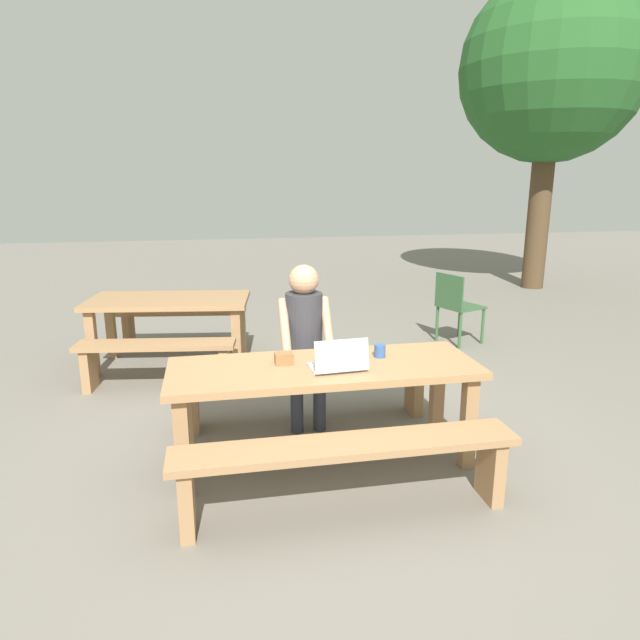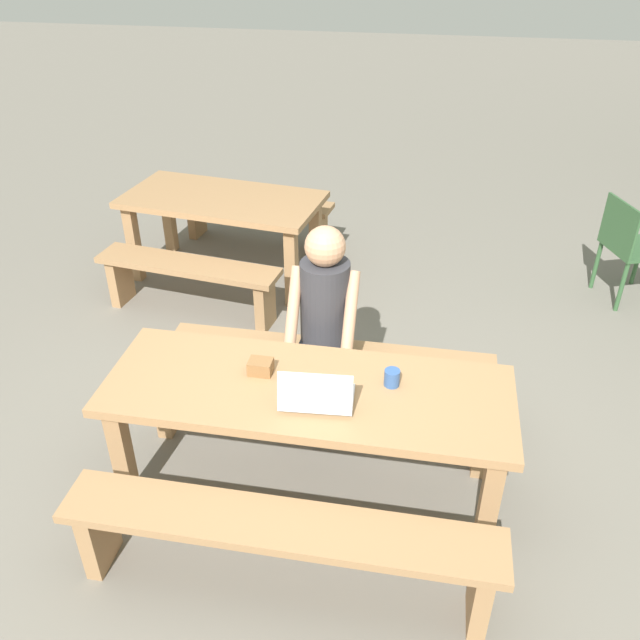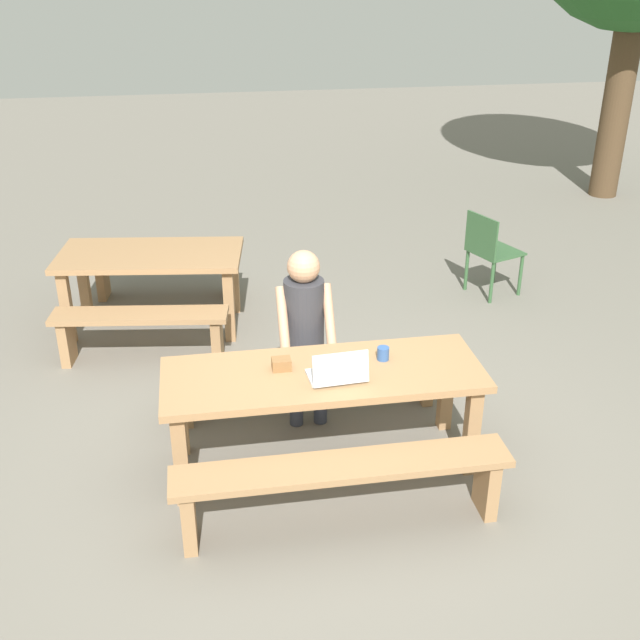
% 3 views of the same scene
% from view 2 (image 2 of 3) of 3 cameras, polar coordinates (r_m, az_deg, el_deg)
% --- Properties ---
extents(ground_plane, '(30.00, 30.00, 0.00)m').
position_cam_2_polar(ground_plane, '(3.88, -0.98, -14.05)').
color(ground_plane, slate).
extents(picnic_table_front, '(2.09, 0.75, 0.71)m').
position_cam_2_polar(picnic_table_front, '(3.46, -1.07, -7.09)').
color(picnic_table_front, '#9E754C').
rests_on(picnic_table_front, ground).
extents(bench_near, '(2.03, 0.30, 0.47)m').
position_cam_2_polar(bench_near, '(3.18, -3.47, -18.23)').
color(bench_near, '#9E754C').
rests_on(bench_near, ground).
extents(bench_far, '(2.03, 0.30, 0.47)m').
position_cam_2_polar(bench_far, '(4.13, 0.76, -3.95)').
color(bench_far, '#9E754C').
rests_on(bench_far, ground).
extents(laptop, '(0.38, 0.28, 0.23)m').
position_cam_2_polar(laptop, '(3.26, -0.29, -6.46)').
color(laptop, silver).
rests_on(laptop, picnic_table_front).
extents(small_pouch, '(0.12, 0.10, 0.08)m').
position_cam_2_polar(small_pouch, '(3.48, -5.13, -4.02)').
color(small_pouch, olive).
rests_on(small_pouch, picnic_table_front).
extents(coffee_mug, '(0.08, 0.08, 0.09)m').
position_cam_2_polar(coffee_mug, '(3.40, 6.20, -4.95)').
color(coffee_mug, '#335693').
rests_on(coffee_mug, picnic_table_front).
extents(person_seated, '(0.40, 0.40, 1.30)m').
position_cam_2_polar(person_seated, '(3.88, 0.32, 0.65)').
color(person_seated, '#333847').
rests_on(person_seated, ground).
extents(plastic_chair, '(0.57, 0.57, 0.85)m').
position_cam_2_polar(plastic_chair, '(5.87, 25.01, 5.73)').
color(plastic_chair, '#335933').
rests_on(plastic_chair, ground).
extents(picnic_table_mid, '(1.72, 1.02, 0.73)m').
position_cam_2_polar(picnic_table_mid, '(5.67, -8.34, 9.33)').
color(picnic_table_mid, '#9E754C').
rests_on(picnic_table_mid, ground).
extents(bench_mid_south, '(1.49, 0.50, 0.45)m').
position_cam_2_polar(bench_mid_south, '(5.26, -11.20, 3.66)').
color(bench_mid_south, '#9E754C').
rests_on(bench_mid_south, ground).
extents(bench_mid_north, '(1.49, 0.50, 0.45)m').
position_cam_2_polar(bench_mid_north, '(6.34, -5.54, 9.29)').
color(bench_mid_north, '#9E754C').
rests_on(bench_mid_north, ground).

